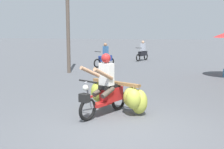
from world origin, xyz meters
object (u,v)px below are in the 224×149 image
at_px(motorbike_main_loaded, 116,94).
at_px(utility_pole, 68,9).
at_px(motorbike_distant_ahead_left, 105,57).
at_px(motorbike_distant_ahead_right, 143,53).

bearing_deg(motorbike_main_loaded, utility_pole, 119.65).
height_order(motorbike_distant_ahead_left, motorbike_distant_ahead_right, same).
xyz_separation_m(motorbike_main_loaded, motorbike_distant_ahead_right, (-0.59, 12.95, 0.06)).
xyz_separation_m(motorbike_distant_ahead_left, motorbike_distant_ahead_right, (1.82, 3.85, 0.00)).
bearing_deg(motorbike_distant_ahead_left, motorbike_main_loaded, -75.19).
bearing_deg(motorbike_distant_ahead_left, utility_pole, -115.34).
relative_size(motorbike_main_loaded, utility_pole, 0.31).
height_order(motorbike_main_loaded, utility_pole, utility_pole).
relative_size(motorbike_distant_ahead_left, utility_pole, 0.22).
height_order(motorbike_distant_ahead_right, utility_pole, utility_pole).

